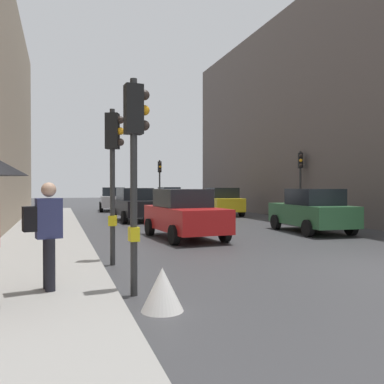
{
  "coord_description": "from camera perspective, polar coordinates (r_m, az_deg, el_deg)",
  "views": [
    {
      "loc": [
        -6.93,
        -7.44,
        1.87
      ],
      "look_at": [
        -1.78,
        8.33,
        1.63
      ],
      "focal_mm": 38.53,
      "sensor_mm": 36.0,
      "label": 1
    }
  ],
  "objects": [
    {
      "name": "traffic_light_near_right",
      "position": [
        9.9,
        -10.83,
        4.7
      ],
      "size": [
        0.45,
        0.34,
        3.68
      ],
      "color": "#2D2D2D",
      "rests_on": "ground"
    },
    {
      "name": "car_blue_van",
      "position": [
        38.48,
        -3.28,
        -0.64
      ],
      "size": [
        2.19,
        4.29,
        1.76
      ],
      "color": "navy",
      "rests_on": "ground"
    },
    {
      "name": "traffic_light_near_left",
      "position": [
        7.1,
        -7.89,
        6.28
      ],
      "size": [
        0.44,
        0.26,
        3.69
      ],
      "color": "#2D2D2D",
      "rests_on": "ground"
    },
    {
      "name": "warning_sign_triangle",
      "position": [
        6.33,
        -4.13,
        -13.29
      ],
      "size": [
        0.64,
        0.64,
        0.65
      ],
      "primitive_type": "cone",
      "color": "silver",
      "rests_on": "ground"
    },
    {
      "name": "car_red_sedan",
      "position": [
        14.67,
        -1.08,
        -3.04
      ],
      "size": [
        2.27,
        4.32,
        1.76
      ],
      "color": "red",
      "rests_on": "ground"
    },
    {
      "name": "car_green_estate",
      "position": [
        17.22,
        16.25,
        -2.5
      ],
      "size": [
        2.26,
        4.32,
        1.76
      ],
      "color": "#2D6038",
      "rests_on": "ground"
    },
    {
      "name": "traffic_light_far_median",
      "position": [
        31.8,
        -4.49,
        2.26
      ],
      "size": [
        0.25,
        0.43,
        3.86
      ],
      "color": "#2D2D2D",
      "rests_on": "ground"
    },
    {
      "name": "car_dark_suv",
      "position": [
        22.27,
        -7.85,
        -1.72
      ],
      "size": [
        2.21,
        4.3,
        1.76
      ],
      "color": "black",
      "rests_on": "ground"
    },
    {
      "name": "ground_plane",
      "position": [
        10.34,
        24.81,
        -9.67
      ],
      "size": [
        120.0,
        120.0,
        0.0
      ],
      "primitive_type": "plane",
      "color": "#38383A"
    },
    {
      "name": "building_facade_right",
      "position": [
        29.16,
        23.01,
        9.38
      ],
      "size": [
        12.0,
        29.25,
        12.47
      ],
      "primitive_type": "cube",
      "color": "#5B514C",
      "rests_on": "ground"
    },
    {
      "name": "pedestrian_with_grey_backpack",
      "position": [
        7.18,
        -19.56,
        -4.87
      ],
      "size": [
        0.64,
        0.39,
        1.77
      ],
      "color": "black",
      "rests_on": "sidewalk_kerb"
    },
    {
      "name": "sidewalk_kerb",
      "position": [
        13.57,
        -19.93,
        -6.8
      ],
      "size": [
        2.74,
        40.0,
        0.16
      ],
      "primitive_type": "cube",
      "color": "gray",
      "rests_on": "ground"
    },
    {
      "name": "car_silver_hatchback",
      "position": [
        31.59,
        -10.85,
        -0.98
      ],
      "size": [
        2.28,
        4.33,
        1.76
      ],
      "color": "#BCBCC1",
      "rests_on": "ground"
    },
    {
      "name": "traffic_light_mid_street",
      "position": [
        23.27,
        14.78,
        2.63
      ],
      "size": [
        0.34,
        0.45,
        3.78
      ],
      "color": "#2D2D2D",
      "rests_on": "ground"
    },
    {
      "name": "car_yellow_taxi",
      "position": [
        26.2,
        4.04,
        -1.34
      ],
      "size": [
        2.25,
        4.31,
        1.76
      ],
      "color": "yellow",
      "rests_on": "ground"
    }
  ]
}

